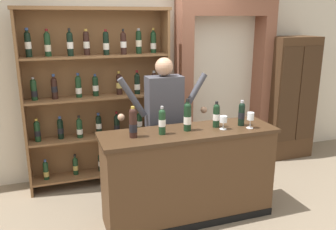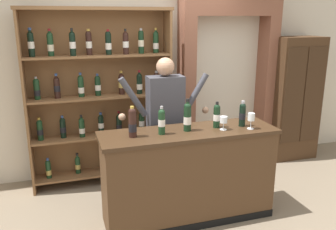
# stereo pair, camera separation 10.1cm
# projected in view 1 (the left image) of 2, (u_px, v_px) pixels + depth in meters

# --- Properties ---
(ground_plane) EXTENTS (14.00, 14.00, 0.02)m
(ground_plane) POSITION_uv_depth(u_px,v_px,m) (175.00, 220.00, 3.88)
(ground_plane) COLOR #7A6B56
(back_wall) EXTENTS (12.00, 0.19, 3.23)m
(back_wall) POSITION_uv_depth(u_px,v_px,m) (136.00, 55.00, 4.87)
(back_wall) COLOR beige
(back_wall) RESTS_ON ground
(wine_shelf) EXTENTS (1.83, 0.33, 2.25)m
(wine_shelf) POSITION_uv_depth(u_px,v_px,m) (98.00, 93.00, 4.46)
(wine_shelf) COLOR brown
(wine_shelf) RESTS_ON ground
(archway_doorway) EXTENTS (1.46, 0.45, 2.54)m
(archway_doorway) POSITION_uv_depth(u_px,v_px,m) (222.00, 64.00, 5.18)
(archway_doorway) COLOR brown
(archway_doorway) RESTS_ON ground
(side_cabinet) EXTENTS (0.72, 0.46, 1.85)m
(side_cabinet) POSITION_uv_depth(u_px,v_px,m) (289.00, 98.00, 5.46)
(side_cabinet) COLOR #422B19
(side_cabinet) RESTS_ON ground
(tasting_counter) EXTENTS (1.85, 0.55, 1.00)m
(tasting_counter) POSITION_uv_depth(u_px,v_px,m) (188.00, 175.00, 3.79)
(tasting_counter) COLOR #4C331E
(tasting_counter) RESTS_ON ground
(shopkeeper) EXTENTS (1.09, 0.22, 1.70)m
(shopkeeper) POSITION_uv_depth(u_px,v_px,m) (164.00, 113.00, 4.11)
(shopkeeper) COLOR #2D3347
(shopkeeper) RESTS_ON ground
(tasting_bottle_bianco) EXTENTS (0.08, 0.08, 0.31)m
(tasting_bottle_bianco) POSITION_uv_depth(u_px,v_px,m) (133.00, 123.00, 3.41)
(tasting_bottle_bianco) COLOR black
(tasting_bottle_bianco) RESTS_ON tasting_counter
(tasting_bottle_vin_santo) EXTENTS (0.07, 0.07, 0.29)m
(tasting_bottle_vin_santo) POSITION_uv_depth(u_px,v_px,m) (162.00, 121.00, 3.51)
(tasting_bottle_vin_santo) COLOR #19381E
(tasting_bottle_vin_santo) RESTS_ON tasting_counter
(tasting_bottle_super_tuscan) EXTENTS (0.08, 0.08, 0.34)m
(tasting_bottle_super_tuscan) POSITION_uv_depth(u_px,v_px,m) (188.00, 116.00, 3.62)
(tasting_bottle_super_tuscan) COLOR black
(tasting_bottle_super_tuscan) RESTS_ON tasting_counter
(tasting_bottle_prosecco) EXTENTS (0.07, 0.07, 0.28)m
(tasting_bottle_prosecco) POSITION_uv_depth(u_px,v_px,m) (216.00, 115.00, 3.74)
(tasting_bottle_prosecco) COLOR black
(tasting_bottle_prosecco) RESTS_ON tasting_counter
(tasting_bottle_rosso) EXTENTS (0.07, 0.07, 0.28)m
(tasting_bottle_rosso) POSITION_uv_depth(u_px,v_px,m) (242.00, 113.00, 3.79)
(tasting_bottle_rosso) COLOR black
(tasting_bottle_rosso) RESTS_ON tasting_counter
(wine_glass_left) EXTENTS (0.07, 0.07, 0.17)m
(wine_glass_left) POSITION_uv_depth(u_px,v_px,m) (251.00, 117.00, 3.70)
(wine_glass_left) COLOR silver
(wine_glass_left) RESTS_ON tasting_counter
(wine_glass_right) EXTENTS (0.08, 0.08, 0.14)m
(wine_glass_right) POSITION_uv_depth(u_px,v_px,m) (223.00, 120.00, 3.67)
(wine_glass_right) COLOR silver
(wine_glass_right) RESTS_ON tasting_counter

